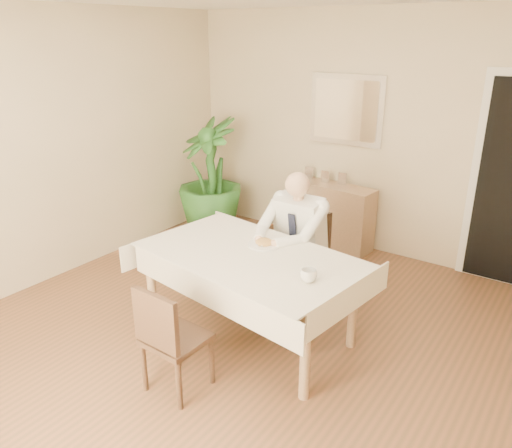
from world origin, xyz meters
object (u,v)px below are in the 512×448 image
Objects in this scene: dining_table at (250,264)px; potted_palm at (210,176)px; coffee_mug at (309,275)px; seated_man at (290,237)px; sideboard at (334,216)px; chair_far at (306,250)px; chair_near at (168,336)px.

potted_palm is at bearing 145.01° from dining_table.
dining_table is 1.30× the size of potted_palm.
seated_man is at bearing 129.16° from coffee_mug.
potted_palm reaches higher than coffee_mug.
seated_man is 10.96× the size of coffee_mug.
seated_man is (0.00, 0.59, 0.02)m from dining_table.
dining_table is at bearing -42.54° from potted_palm.
seated_man is 2.06m from potted_palm.
coffee_mug is 2.46m from sideboard.
sideboard is (-0.33, 1.51, -0.33)m from seated_man.
seated_man is at bearing 97.54° from dining_table.
sideboard is at bearing 17.96° from potted_palm.
dining_table is 16.24× the size of coffee_mug.
chair_far is at bearing -23.07° from potted_palm.
coffee_mug is at bearing 49.20° from chair_near.
seated_man is 1.36× the size of sideboard.
chair_near is at bearing -86.42° from dining_table.
potted_palm is (-1.78, 1.04, 0.02)m from seated_man.
dining_table is 0.90m from chair_far.
chair_near is 0.65× the size of seated_man.
potted_palm is (-1.78, 1.63, 0.04)m from dining_table.
dining_table is at bearing -75.84° from sideboard.
chair_near is 2.96m from sideboard.
potted_palm reaches higher than seated_man.
coffee_mug is (0.59, -0.13, 0.13)m from dining_table.
chair_far is at bearing 120.37° from coffee_mug.
chair_far is at bearing -69.69° from sideboard.
potted_palm reaches higher than sideboard.
potted_palm is (-1.72, 2.48, 0.26)m from chair_near.
potted_palm is at bearing 126.35° from chair_near.
chair_far reaches higher than dining_table.
coffee_mug reaches higher than sideboard.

